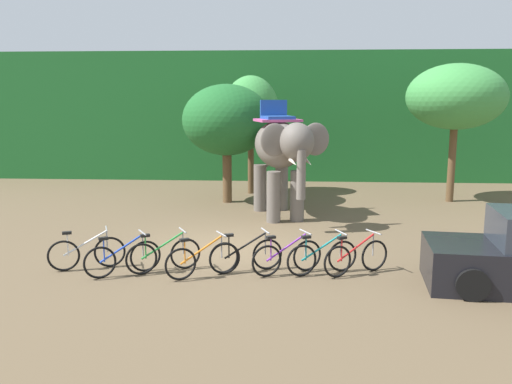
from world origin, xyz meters
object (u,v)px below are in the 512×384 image
elephant (281,150)px  bike_green (164,255)px  bike_orange (202,260)px  tree_far_right (251,113)px  bike_teal (322,257)px  bike_red (356,257)px  bike_blue (123,258)px  bike_purple (287,257)px  tree_right (456,97)px  bike_black (246,255)px  tree_center_left (227,120)px  bike_white (87,253)px

elephant → bike_green: (-2.50, -5.67, -1.82)m
bike_green → bike_orange: 0.96m
tree_far_right → bike_teal: tree_far_right is taller
bike_green → tree_far_right: bearing=83.2°
bike_orange → bike_red: bearing=6.6°
bike_blue → bike_purple: size_ratio=0.96×
bike_purple → bike_teal: same height
bike_blue → bike_red: size_ratio=0.98×
bike_blue → bike_red: same height
bike_purple → bike_red: 1.52m
elephant → bike_green: size_ratio=2.76×
tree_right → bike_orange: (-7.90, -9.15, -3.49)m
bike_black → bike_purple: (0.91, -0.09, 0.00)m
tree_far_right → bike_red: tree_far_right is taller
tree_far_right → bike_orange: bearing=-91.6°
tree_right → bike_black: tree_right is taller
bike_blue → bike_red: 5.12m
elephant → bike_orange: elephant is taller
tree_right → bike_teal: tree_right is taller
tree_center_left → elephant: 3.34m
bike_teal → tree_center_left: bearing=110.6°
tree_far_right → bike_purple: tree_far_right is taller
bike_red → elephant: bearing=107.6°
tree_far_right → bike_green: tree_far_right is taller
bike_white → bike_teal: 5.31m
bike_white → bike_orange: 2.73m
bike_purple → tree_center_left: bearing=105.6°
bike_red → tree_center_left: bearing=115.2°
bike_blue → bike_green: (0.84, 0.28, 0.00)m
bike_green → bike_orange: (0.92, -0.29, 0.00)m
bike_black → tree_center_left: bearing=99.6°
tree_center_left → bike_green: tree_center_left is taller
tree_center_left → bike_black: size_ratio=2.71×
tree_right → bike_teal: size_ratio=3.20×
tree_center_left → bike_teal: (3.05, -8.11, -2.65)m
bike_green → bike_black: 1.84m
bike_teal → bike_red: bearing=2.1°
bike_teal → bike_orange: bearing=-172.1°
bike_blue → bike_green: same height
tree_center_left → elephant: (2.03, -2.51, -0.84)m
tree_far_right → bike_blue: tree_far_right is taller
tree_far_right → bike_red: 10.86m
tree_center_left → bike_white: 8.82m
bike_white → bike_blue: bearing=-20.6°
bike_orange → bike_black: same height
tree_right → bike_red: 10.47m
tree_far_right → bike_white: (-3.00, -10.04, -2.87)m
bike_white → bike_black: bearing=0.6°
bike_white → bike_green: 1.78m
elephant → bike_teal: (1.02, -5.59, -1.82)m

